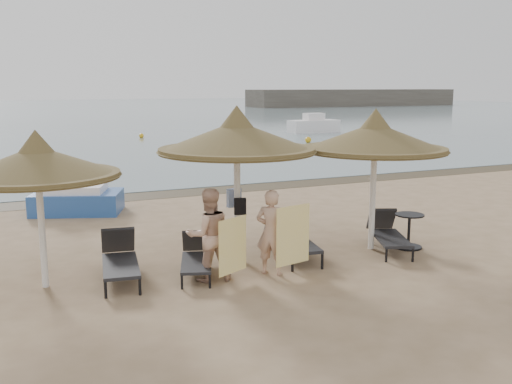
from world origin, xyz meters
The scene contains 20 objects.
ground centered at (0.00, 0.00, 0.00)m, with size 160.00×160.00×0.00m, color #A18464.
sea centered at (0.00, 80.00, 0.01)m, with size 200.00×140.00×0.03m, color slate.
wet_sand_strip centered at (0.00, 9.40, 0.00)m, with size 200.00×1.60×0.01m, color #473D29.
palapa_left centered at (-4.15, 1.27, 2.33)m, with size 2.95×2.95×2.93m.
palapa_center centered at (-0.24, 1.38, 2.63)m, with size 3.33×3.33×3.30m.
palapa_right centered at (2.87, 0.89, 2.55)m, with size 3.23×3.23×3.20m.
lounger_far_left centered at (-2.78, 1.22, 0.40)m, with size 0.94×2.05×0.88m.
lounger_near_left centered at (-1.33, 0.90, 0.34)m, with size 1.08×1.79×0.76m.
lounger_near_right centered at (0.96, 1.24, 0.43)m, with size 1.05×2.20×0.95m.
lounger_far_right centered at (3.22, 0.75, 0.38)m, with size 1.29×1.98×0.84m.
side_table centered at (3.70, 0.60, 0.38)m, with size 0.66×0.66×0.80m.
person_left centered at (-1.24, 0.38, 1.04)m, with size 0.96×0.62×2.09m, color tan.
person_right centered at (0.01, 0.23, 0.99)m, with size 0.91×0.59×1.98m, color tan.
towel_left centered at (-0.89, 0.03, 0.74)m, with size 0.70×0.35×1.07m.
towel_right centered at (0.36, -0.02, 0.82)m, with size 0.83×0.21×1.18m.
bag_patterned centered at (-0.24, 1.56, 1.32)m, with size 0.33×0.15×0.40m.
bag_dark centered at (-0.24, 1.22, 1.20)m, with size 0.26×0.15×0.35m.
pedal_boat centered at (-2.83, 7.57, 0.43)m, with size 2.85×2.25×1.16m.
buoy_mid centered at (4.43, 30.95, 0.17)m, with size 0.33×0.33×0.33m, color #F1AF16.
buoy_right centered at (13.60, 23.02, 0.20)m, with size 0.40×0.40×0.40m, color #F1AF16.
Camera 1 is at (-4.70, -9.57, 3.69)m, focal length 40.00 mm.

